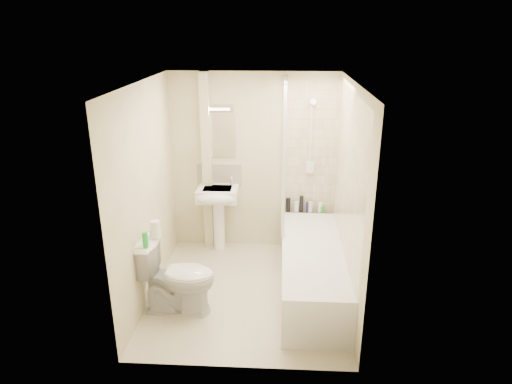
{
  "coord_description": "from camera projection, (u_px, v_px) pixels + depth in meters",
  "views": [
    {
      "loc": [
        0.36,
        -4.59,
        2.94
      ],
      "look_at": [
        0.09,
        0.2,
        1.18
      ],
      "focal_mm": 32.0,
      "sensor_mm": 36.0,
      "label": 1
    }
  ],
  "objects": [
    {
      "name": "pipe_boxing",
      "position": [
        207.0,
        164.0,
        6.07
      ],
      "size": [
        0.12,
        0.12,
        2.4
      ],
      "primitive_type": "cube",
      "color": "beige",
      "rests_on": "ground"
    },
    {
      "name": "wall_right",
      "position": [
        349.0,
        198.0,
        4.86
      ],
      "size": [
        0.02,
        2.5,
        2.4
      ],
      "primitive_type": "cube",
      "color": "beige",
      "rests_on": "ground"
    },
    {
      "name": "bottle_cream",
      "position": [
        310.0,
        207.0,
        6.17
      ],
      "size": [
        0.06,
        0.06,
        0.15
      ],
      "primitive_type": "cylinder",
      "color": "beige",
      "rests_on": "bathtub"
    },
    {
      "name": "shower_fixture",
      "position": [
        311.0,
        140.0,
        5.88
      ],
      "size": [
        0.1,
        0.16,
        0.99
      ],
      "color": "white",
      "rests_on": "wall_back"
    },
    {
      "name": "bottle_black_b",
      "position": [
        301.0,
        204.0,
        6.16
      ],
      "size": [
        0.05,
        0.05,
        0.23
      ],
      "primitive_type": "cylinder",
      "color": "black",
      "rests_on": "bathtub"
    },
    {
      "name": "green_bottle",
      "position": [
        145.0,
        240.0,
        4.59
      ],
      "size": [
        0.06,
        0.06,
        0.16
      ],
      "primitive_type": "cylinder",
      "color": "green",
      "rests_on": "toilet"
    },
    {
      "name": "bottle_white_b",
      "position": [
        320.0,
        207.0,
        6.16
      ],
      "size": [
        0.06,
        0.06,
        0.14
      ],
      "primitive_type": "cylinder",
      "color": "white",
      "rests_on": "bathtub"
    },
    {
      "name": "bottle_white_a",
      "position": [
        296.0,
        207.0,
        6.18
      ],
      "size": [
        0.06,
        0.06,
        0.14
      ],
      "primitive_type": "cylinder",
      "color": "silver",
      "rests_on": "bathtub"
    },
    {
      "name": "mirror",
      "position": [
        218.0,
        135.0,
        5.98
      ],
      "size": [
        0.46,
        0.01,
        0.6
      ],
      "primitive_type": "cube",
      "color": "white",
      "rests_on": "wall_back"
    },
    {
      "name": "wall_left",
      "position": [
        146.0,
        194.0,
        4.98
      ],
      "size": [
        0.02,
        2.5,
        2.4
      ],
      "primitive_type": "cube",
      "color": "beige",
      "rests_on": "ground"
    },
    {
      "name": "toilet_roll_lower",
      "position": [
        155.0,
        234.0,
        4.81
      ],
      "size": [
        0.12,
        0.12,
        0.09
      ],
      "primitive_type": "cylinder",
      "color": "white",
      "rests_on": "toilet"
    },
    {
      "name": "wall_back",
      "position": [
        254.0,
        163.0,
        6.09
      ],
      "size": [
        2.2,
        0.02,
        2.4
      ],
      "primitive_type": "cube",
      "color": "beige",
      "rests_on": "ground"
    },
    {
      "name": "bottle_black_a",
      "position": [
        288.0,
        205.0,
        6.18
      ],
      "size": [
        0.06,
        0.06,
        0.19
      ],
      "primitive_type": "cylinder",
      "color": "black",
      "rests_on": "bathtub"
    },
    {
      "name": "tile_back",
      "position": [
        311.0,
        148.0,
        5.97
      ],
      "size": [
        0.7,
        0.01,
        1.75
      ],
      "primitive_type": "cube",
      "color": "beige",
      "rests_on": "wall_back"
    },
    {
      "name": "toilet",
      "position": [
        177.0,
        276.0,
        4.87
      ],
      "size": [
        0.55,
        0.86,
        0.83
      ],
      "primitive_type": "imported",
      "rotation": [
        0.0,
        0.0,
        1.52
      ],
      "color": "white",
      "rests_on": "ground"
    },
    {
      "name": "toilet_roll_upper",
      "position": [
        155.0,
        225.0,
        4.77
      ],
      "size": [
        0.1,
        0.1,
        0.1
      ],
      "primitive_type": "cylinder",
      "color": "white",
      "rests_on": "toilet_roll_lower"
    },
    {
      "name": "floor",
      "position": [
        247.0,
        292.0,
        5.34
      ],
      "size": [
        2.5,
        2.5,
        0.0
      ],
      "primitive_type": "plane",
      "color": "beige",
      "rests_on": "ground"
    },
    {
      "name": "bottle_green",
      "position": [
        321.0,
        209.0,
        6.17
      ],
      "size": [
        0.06,
        0.06,
        0.09
      ],
      "primitive_type": "cylinder",
      "color": "green",
      "rests_on": "bathtub"
    },
    {
      "name": "pedestal_sink",
      "position": [
        218.0,
        202.0,
        6.06
      ],
      "size": [
        0.54,
        0.49,
        1.04
      ],
      "color": "white",
      "rests_on": "ground"
    },
    {
      "name": "shower_screen",
      "position": [
        284.0,
        155.0,
        5.56
      ],
      "size": [
        0.04,
        0.92,
        1.8
      ],
      "color": "white",
      "rests_on": "bathtub"
    },
    {
      "name": "splashback",
      "position": [
        219.0,
        175.0,
        6.17
      ],
      "size": [
        0.6,
        0.02,
        0.3
      ],
      "primitive_type": "cube",
      "color": "beige",
      "rests_on": "wall_back"
    },
    {
      "name": "ceiling",
      "position": [
        246.0,
        83.0,
        4.51
      ],
      "size": [
        2.2,
        2.5,
        0.02
      ],
      "primitive_type": "cube",
      "color": "white",
      "rests_on": "wall_back"
    },
    {
      "name": "bottle_blue",
      "position": [
        308.0,
        207.0,
        6.17
      ],
      "size": [
        0.05,
        0.05,
        0.14
      ],
      "primitive_type": "cylinder",
      "color": "navy",
      "rests_on": "bathtub"
    },
    {
      "name": "strip_light",
      "position": [
        217.0,
        107.0,
        5.83
      ],
      "size": [
        0.42,
        0.07,
        0.07
      ],
      "primitive_type": "cube",
      "color": "silver",
      "rests_on": "wall_back"
    },
    {
      "name": "tile_right",
      "position": [
        349.0,
        176.0,
        4.85
      ],
      "size": [
        0.01,
        2.1,
        1.75
      ],
      "primitive_type": "cube",
      "color": "beige",
      "rests_on": "wall_right"
    },
    {
      "name": "bathtub",
      "position": [
        312.0,
        269.0,
        5.26
      ],
      "size": [
        0.7,
        2.1,
        0.55
      ],
      "color": "white",
      "rests_on": "ground"
    }
  ]
}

